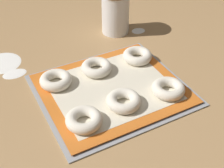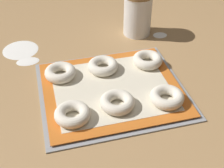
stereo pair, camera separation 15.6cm
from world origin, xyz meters
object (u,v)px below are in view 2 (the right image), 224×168
object	(u,v)px
bagel_front_right	(167,97)
bagel_front_center	(117,102)
baking_tray	(112,90)
bagel_back_left	(60,72)
bagel_front_left	(72,114)
bagel_back_center	(103,66)
flour_canister	(138,13)
bagel_back_right	(148,60)

from	to	relation	value
bagel_front_right	bagel_front_center	bearing A→B (deg)	174.03
baking_tray	bagel_back_left	bearing A→B (deg)	145.85
bagel_front_left	bagel_back_left	bearing A→B (deg)	92.28
bagel_back_center	flour_canister	distance (m)	0.27
bagel_front_center	bagel_back_center	size ratio (longest dim) A/B	1.00
bagel_back_left	flour_canister	world-z (taller)	flour_canister
bagel_front_right	bagel_back_center	size ratio (longest dim) A/B	1.00
baking_tray	bagel_front_right	world-z (taller)	bagel_front_right
bagel_front_left	bagel_back_right	world-z (taller)	same
baking_tray	bagel_back_left	world-z (taller)	bagel_back_left
flour_canister	bagel_back_right	bearing A→B (deg)	-99.18
baking_tray	bagel_front_right	xyz separation A→B (m)	(0.13, -0.09, 0.02)
bagel_back_left	flour_canister	distance (m)	0.37
bagel_back_left	bagel_back_center	world-z (taller)	same
bagel_front_left	flour_canister	bearing A→B (deg)	52.50
bagel_front_left	bagel_front_center	xyz separation A→B (m)	(0.12, 0.01, 0.00)
bagel_back_right	flour_canister	distance (m)	0.22
bagel_front_right	bagel_back_center	bearing A→B (deg)	125.92
bagel_front_center	bagel_back_right	bearing A→B (deg)	48.91
baking_tray	flour_canister	size ratio (longest dim) A/B	2.56
bagel_front_left	flour_canister	size ratio (longest dim) A/B	0.58
bagel_front_right	bagel_back_center	xyz separation A→B (m)	(-0.13, 0.18, 0.00)
bagel_front_center	bagel_back_left	xyz separation A→B (m)	(-0.13, 0.17, 0.00)
bagel_back_left	flour_canister	bearing A→B (deg)	34.07
baking_tray	bagel_back_left	xyz separation A→B (m)	(-0.13, 0.09, 0.02)
bagel_back_center	flour_canister	xyz separation A→B (m)	(0.17, 0.20, 0.05)
bagel_front_left	bagel_front_center	size ratio (longest dim) A/B	1.00
bagel_front_right	flour_canister	size ratio (longest dim) A/B	0.58
bagel_back_right	bagel_front_left	bearing A→B (deg)	-145.93
bagel_front_center	bagel_front_right	bearing A→B (deg)	-5.97
bagel_front_left	flour_canister	world-z (taller)	flour_canister
bagel_front_center	flour_canister	world-z (taller)	flour_canister
bagel_back_left	bagel_back_right	bearing A→B (deg)	-0.69
bagel_front_right	bagel_back_right	xyz separation A→B (m)	(0.01, 0.18, 0.00)
bagel_front_left	bagel_front_center	world-z (taller)	same
bagel_back_center	bagel_front_right	bearing A→B (deg)	-54.08
bagel_back_left	bagel_back_right	size ratio (longest dim) A/B	1.00
baking_tray	bagel_back_center	xyz separation A→B (m)	(-0.00, 0.09, 0.02)
bagel_back_right	bagel_back_left	bearing A→B (deg)	179.31
baking_tray	flour_canister	xyz separation A→B (m)	(0.17, 0.30, 0.08)
bagel_back_right	bagel_front_center	bearing A→B (deg)	-131.09
baking_tray	bagel_back_center	world-z (taller)	bagel_back_center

